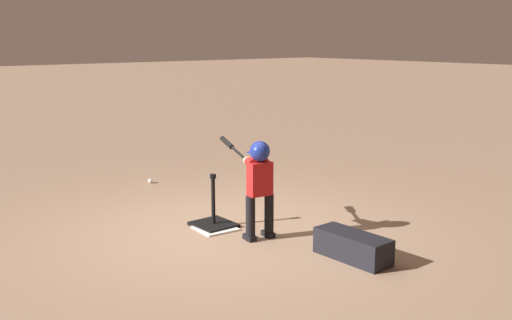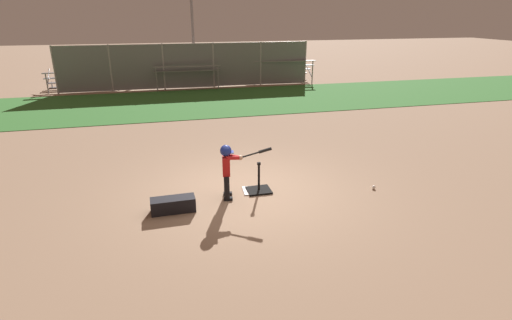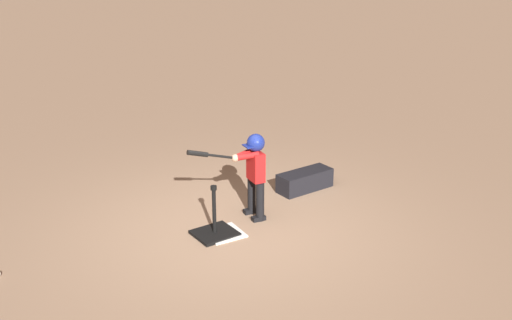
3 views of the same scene
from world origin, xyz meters
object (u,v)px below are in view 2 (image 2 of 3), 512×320
object	(u,v)px
batter_child	(228,165)
bleachers_far_right	(187,75)
batting_tee	(259,188)
baseball	(374,187)
equipment_bag	(173,205)
bleachers_far_left	(86,79)
bleachers_right_center	(279,70)

from	to	relation	value
batter_child	bleachers_far_right	bearing A→B (deg)	88.37
batting_tee	bleachers_far_right	size ratio (longest dim) A/B	0.20
baseball	equipment_bag	bearing A→B (deg)	179.80
batting_tee	baseball	distance (m)	2.50
bleachers_far_left	bleachers_far_right	bearing A→B (deg)	-7.21
baseball	bleachers_far_right	world-z (taller)	bleachers_far_right
equipment_bag	bleachers_right_center	bearing A→B (deg)	64.14
bleachers_right_center	batter_child	bearing A→B (deg)	-111.33
batter_child	baseball	xyz separation A→B (m)	(3.13, -0.35, -0.69)
baseball	bleachers_far_left	xyz separation A→B (m)	(-7.71, 14.36, 0.44)
batter_child	batting_tee	bearing A→B (deg)	12.29
baseball	equipment_bag	distance (m)	4.28
batting_tee	baseball	world-z (taller)	batting_tee
bleachers_far_right	batting_tee	bearing A→B (deg)	-88.69
batting_tee	bleachers_far_right	bearing A→B (deg)	91.31
batter_child	bleachers_far_right	xyz separation A→B (m)	(0.38, 13.38, -0.14)
bleachers_right_center	baseball	bearing A→B (deg)	-99.23
baseball	equipment_bag	size ratio (longest dim) A/B	0.09
batting_tee	bleachers_far_left	xyz separation A→B (m)	(-5.26, 13.86, 0.40)
baseball	bleachers_far_right	xyz separation A→B (m)	(-2.75, 13.73, 0.54)
batter_child	bleachers_right_center	size ratio (longest dim) A/B	0.31
baseball	bleachers_far_left	size ratio (longest dim) A/B	0.02
batting_tee	batter_child	size ratio (longest dim) A/B	0.57
bleachers_far_left	equipment_bag	bearing A→B (deg)	-76.55
batter_child	bleachers_far_right	distance (m)	13.38
batting_tee	bleachers_right_center	distance (m)	14.65
batter_child	bleachers_far_left	size ratio (longest dim) A/B	0.31
bleachers_far_left	bleachers_far_right	xyz separation A→B (m)	(4.96, -0.63, 0.11)
batting_tee	baseball	xyz separation A→B (m)	(2.45, -0.50, -0.04)
batting_tee	bleachers_far_left	distance (m)	14.83
batter_child	bleachers_far_right	size ratio (longest dim) A/B	0.34
equipment_bag	baseball	bearing A→B (deg)	-1.30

